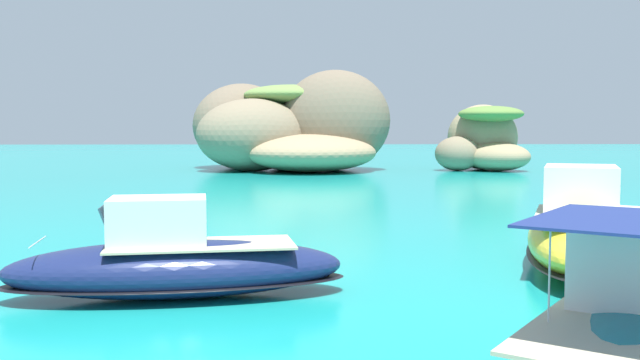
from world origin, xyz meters
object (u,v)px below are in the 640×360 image
(islet_large, at_px, (285,132))
(motorboat_navy, at_px, (174,264))
(islet_small, at_px, (483,140))
(motorboat_yellow, at_px, (580,232))

(islet_large, relative_size, motorboat_navy, 2.80)
(islet_small, xyz_separation_m, motorboat_navy, (-24.19, -58.33, -2.39))
(islet_large, distance_m, islet_small, 22.12)
(islet_small, bearing_deg, motorboat_yellow, -101.85)
(islet_large, bearing_deg, motorboat_yellow, -79.08)
(islet_large, height_order, motorboat_navy, islet_large)
(islet_small, distance_m, motorboat_yellow, 55.34)
(islet_small, relative_size, motorboat_navy, 1.39)
(islet_small, distance_m, motorboat_navy, 63.19)
(islet_large, relative_size, motorboat_yellow, 2.29)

